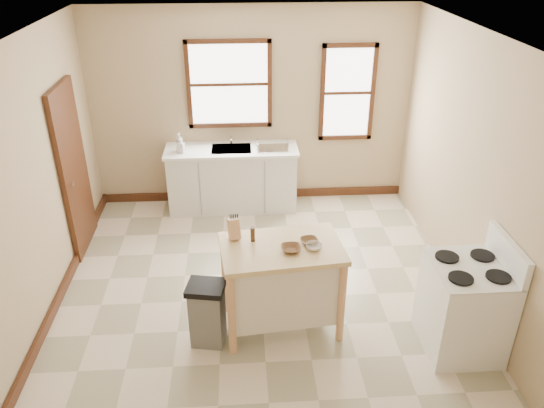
{
  "coord_description": "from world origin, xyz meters",
  "views": [
    {
      "loc": [
        -0.19,
        -4.73,
        3.7
      ],
      "look_at": [
        0.15,
        0.4,
        0.98
      ],
      "focal_mm": 35.0,
      "sensor_mm": 36.0,
      "label": 1
    }
  ],
  "objects_px": {
    "soap_bottle_a": "(179,142)",
    "pepper_grinder": "(253,234)",
    "bowl_a": "(291,249)",
    "trash_bin": "(207,314)",
    "bowl_b": "(309,241)",
    "gas_stove": "(466,296)",
    "bowl_c": "(314,247)",
    "kitchen_island": "(281,287)",
    "dish_rack": "(273,145)",
    "soap_bottle_b": "(181,145)",
    "knife_block": "(234,230)"
  },
  "relations": [
    {
      "from": "soap_bottle_a",
      "to": "dish_rack",
      "type": "distance_m",
      "value": 1.28
    },
    {
      "from": "pepper_grinder",
      "to": "gas_stove",
      "type": "relative_size",
      "value": 0.13
    },
    {
      "from": "kitchen_island",
      "to": "bowl_b",
      "type": "height_order",
      "value": "bowl_b"
    },
    {
      "from": "soap_bottle_a",
      "to": "soap_bottle_b",
      "type": "height_order",
      "value": "soap_bottle_a"
    },
    {
      "from": "bowl_a",
      "to": "pepper_grinder",
      "type": "bearing_deg",
      "value": 150.17
    },
    {
      "from": "soap_bottle_b",
      "to": "pepper_grinder",
      "type": "height_order",
      "value": "soap_bottle_b"
    },
    {
      "from": "dish_rack",
      "to": "pepper_grinder",
      "type": "distance_m",
      "value": 2.5
    },
    {
      "from": "dish_rack",
      "to": "knife_block",
      "type": "bearing_deg",
      "value": -92.69
    },
    {
      "from": "pepper_grinder",
      "to": "trash_bin",
      "type": "bearing_deg",
      "value": -145.07
    },
    {
      "from": "soap_bottle_b",
      "to": "kitchen_island",
      "type": "bearing_deg",
      "value": -51.06
    },
    {
      "from": "bowl_a",
      "to": "kitchen_island",
      "type": "bearing_deg",
      "value": 133.33
    },
    {
      "from": "soap_bottle_a",
      "to": "bowl_a",
      "type": "relative_size",
      "value": 1.3
    },
    {
      "from": "knife_block",
      "to": "soap_bottle_a",
      "type": "bearing_deg",
      "value": 87.99
    },
    {
      "from": "bowl_b",
      "to": "gas_stove",
      "type": "distance_m",
      "value": 1.56
    },
    {
      "from": "soap_bottle_a",
      "to": "pepper_grinder",
      "type": "bearing_deg",
      "value": -51.16
    },
    {
      "from": "knife_block",
      "to": "bowl_a",
      "type": "relative_size",
      "value": 1.04
    },
    {
      "from": "dish_rack",
      "to": "knife_block",
      "type": "xyz_separation_m",
      "value": [
        -0.54,
        -2.41,
        0.08
      ]
    },
    {
      "from": "kitchen_island",
      "to": "bowl_c",
      "type": "distance_m",
      "value": 0.59
    },
    {
      "from": "trash_bin",
      "to": "gas_stove",
      "type": "relative_size",
      "value": 0.58
    },
    {
      "from": "soap_bottle_b",
      "to": "pepper_grinder",
      "type": "bearing_deg",
      "value": -55.47
    },
    {
      "from": "bowl_a",
      "to": "bowl_c",
      "type": "height_order",
      "value": "bowl_c"
    },
    {
      "from": "bowl_a",
      "to": "trash_bin",
      "type": "xyz_separation_m",
      "value": [
        -0.82,
        -0.12,
        -0.64
      ]
    },
    {
      "from": "soap_bottle_b",
      "to": "bowl_c",
      "type": "height_order",
      "value": "soap_bottle_b"
    },
    {
      "from": "soap_bottle_a",
      "to": "pepper_grinder",
      "type": "relative_size",
      "value": 1.66
    },
    {
      "from": "pepper_grinder",
      "to": "trash_bin",
      "type": "xyz_separation_m",
      "value": [
        -0.46,
        -0.32,
        -0.69
      ]
    },
    {
      "from": "bowl_b",
      "to": "bowl_c",
      "type": "relative_size",
      "value": 1.08
    },
    {
      "from": "kitchen_island",
      "to": "bowl_a",
      "type": "xyz_separation_m",
      "value": [
        0.08,
        -0.09,
        0.5
      ]
    },
    {
      "from": "kitchen_island",
      "to": "pepper_grinder",
      "type": "relative_size",
      "value": 7.79
    },
    {
      "from": "trash_bin",
      "to": "bowl_a",
      "type": "bearing_deg",
      "value": 18.61
    },
    {
      "from": "bowl_b",
      "to": "bowl_c",
      "type": "bearing_deg",
      "value": -73.79
    },
    {
      "from": "soap_bottle_b",
      "to": "bowl_c",
      "type": "relative_size",
      "value": 1.3
    },
    {
      "from": "kitchen_island",
      "to": "gas_stove",
      "type": "xyz_separation_m",
      "value": [
        1.71,
        -0.42,
        0.12
      ]
    },
    {
      "from": "soap_bottle_b",
      "to": "gas_stove",
      "type": "bearing_deg",
      "value": -31.62
    },
    {
      "from": "soap_bottle_a",
      "to": "bowl_b",
      "type": "relative_size",
      "value": 1.49
    },
    {
      "from": "gas_stove",
      "to": "bowl_a",
      "type": "bearing_deg",
      "value": 168.47
    },
    {
      "from": "dish_rack",
      "to": "gas_stove",
      "type": "relative_size",
      "value": 0.37
    },
    {
      "from": "bowl_b",
      "to": "gas_stove",
      "type": "height_order",
      "value": "gas_stove"
    },
    {
      "from": "dish_rack",
      "to": "bowl_c",
      "type": "distance_m",
      "value": 2.66
    },
    {
      "from": "pepper_grinder",
      "to": "bowl_a",
      "type": "distance_m",
      "value": 0.41
    },
    {
      "from": "knife_block",
      "to": "soap_bottle_b",
      "type": "bearing_deg",
      "value": 87.96
    },
    {
      "from": "kitchen_island",
      "to": "knife_block",
      "type": "xyz_separation_m",
      "value": [
        -0.45,
        0.18,
        0.58
      ]
    },
    {
      "from": "kitchen_island",
      "to": "bowl_a",
      "type": "relative_size",
      "value": 6.08
    },
    {
      "from": "trash_bin",
      "to": "pepper_grinder",
      "type": "bearing_deg",
      "value": 45.16
    },
    {
      "from": "soap_bottle_b",
      "to": "bowl_a",
      "type": "xyz_separation_m",
      "value": [
        1.26,
        -2.63,
        -0.04
      ]
    },
    {
      "from": "gas_stove",
      "to": "dish_rack",
      "type": "bearing_deg",
      "value": 118.34
    },
    {
      "from": "dish_rack",
      "to": "gas_stove",
      "type": "bearing_deg",
      "value": -51.73
    },
    {
      "from": "bowl_c",
      "to": "gas_stove",
      "type": "xyz_separation_m",
      "value": [
        1.41,
        -0.36,
        -0.38
      ]
    },
    {
      "from": "trash_bin",
      "to": "gas_stove",
      "type": "xyz_separation_m",
      "value": [
        2.45,
        -0.21,
        0.25
      ]
    },
    {
      "from": "bowl_b",
      "to": "bowl_a",
      "type": "bearing_deg",
      "value": -145.47
    },
    {
      "from": "bowl_a",
      "to": "trash_bin",
      "type": "relative_size",
      "value": 0.28
    }
  ]
}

